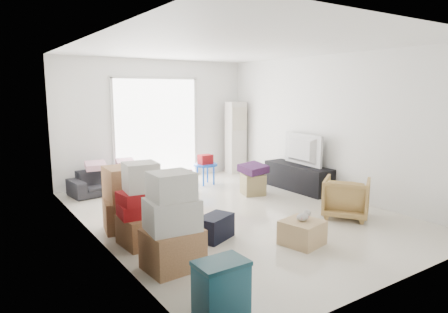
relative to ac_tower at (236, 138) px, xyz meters
The scene contains 21 objects.
room_shell 3.32m from the ac_tower, 126.35° to the right, with size 4.98×6.48×3.18m.
sliding_door 2.01m from the ac_tower, behind, with size 2.10×0.04×2.33m.
ac_tower is the anchor object (origin of this frame).
tv_console 2.22m from the ac_tower, 88.65° to the right, with size 0.47×1.57×0.52m, color black.
television 2.15m from the ac_tower, 88.65° to the right, with size 1.10×0.63×0.14m, color black.
sofa 3.23m from the ac_tower, behind, with size 1.62×0.47×0.63m, color black.
pillow_left 3.49m from the ac_tower, behind, with size 0.36×0.29×0.12m, color #EAABC1.
pillow_right 2.89m from the ac_tower, behind, with size 0.35×0.28×0.12m, color #EAABC1.
armchair 3.94m from the ac_tower, 98.48° to the right, with size 0.69×0.64×0.71m, color #AC7F4C.
storage_bins 6.47m from the ac_tower, 126.69° to the right, with size 0.46×0.32×0.54m.
box_stack_a 5.50m from the ac_tower, 133.06° to the right, with size 0.65×0.55×1.13m.
box_stack_b 4.90m from the ac_tower, 140.18° to the right, with size 0.62×0.58×1.10m.
box_stack_c 4.47m from the ac_tower, 146.64° to the right, with size 0.71×0.62×0.94m.
loose_box 3.76m from the ac_tower, 144.03° to the right, with size 0.41×0.41×0.34m, color #AB764D.
duffel_bag 4.58m from the ac_tower, 129.10° to the right, with size 0.52×0.31×0.33m, color black.
ottoman 2.23m from the ac_tower, 116.33° to the right, with size 0.41×0.41×0.41m, color tan.
blanket 2.16m from the ac_tower, 116.33° to the right, with size 0.45×0.45×0.14m, color #411E4B.
kids_table 1.49m from the ac_tower, 152.88° to the right, with size 0.53×0.53×0.65m.
toy_walker 2.36m from the ac_tower, 151.60° to the right, with size 0.43×0.41×0.46m.
wood_crate 4.81m from the ac_tower, 114.84° to the right, with size 0.48×0.48×0.32m, color tan.
plush_bunny 4.76m from the ac_tower, 114.57° to the right, with size 0.26×0.15×0.13m.
Camera 1 is at (-3.72, -5.28, 2.02)m, focal length 32.00 mm.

